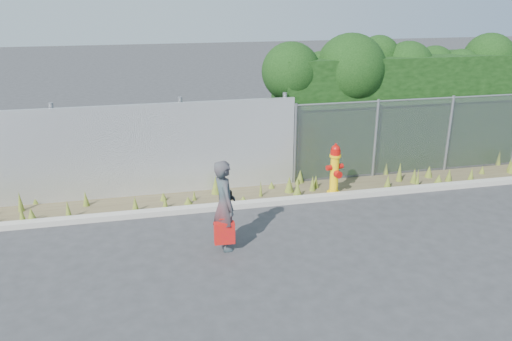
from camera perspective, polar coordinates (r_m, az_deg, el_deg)
The scene contains 10 objects.
ground at distance 9.81m, azimuth 3.55°, elevation -8.09°, with size 80.00×80.00×0.00m, color #313133.
curb at distance 11.35m, azimuth 1.03°, elevation -3.69°, with size 16.00×0.22×0.12m, color #A8A397.
weed_strip at distance 11.88m, azimuth 1.25°, elevation -2.18°, with size 16.00×1.30×0.54m.
corrugated_fence at distance 11.86m, azimuth -15.80°, elevation 1.97°, with size 8.50×0.21×2.30m.
chainlink_fence at distance 13.63m, azimuth 17.47°, elevation 3.77°, with size 6.50×0.07×2.05m.
hedge at distance 14.26m, azimuth 15.86°, elevation 8.37°, with size 7.79×1.91×3.60m.
fire_hydrant at distance 11.89m, azimuth 8.98°, elevation 0.04°, with size 0.42×0.38×1.26m.
woman at distance 9.23m, azimuth -3.62°, elevation -3.97°, with size 0.63×0.42×1.74m, color #0F5B5F.
red_tote_bag at distance 9.25m, azimuth -3.63°, elevation -7.13°, with size 0.38×0.14×0.50m.
black_shoulder_bag at distance 9.30m, azimuth -3.52°, elevation -2.89°, with size 0.23×0.10×0.17m.
Camera 1 is at (-2.50, -8.30, 4.58)m, focal length 35.00 mm.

